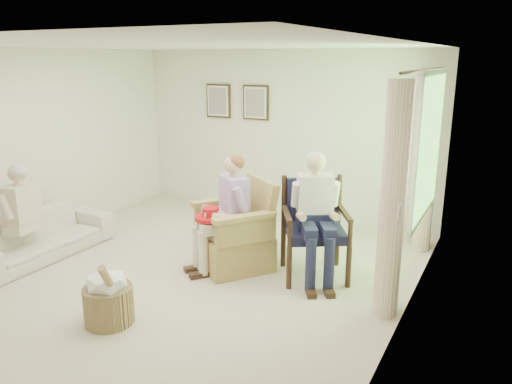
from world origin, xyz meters
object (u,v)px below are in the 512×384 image
at_px(sofa, 38,236).
at_px(hatbox, 108,297).
at_px(wood_armchair, 318,224).
at_px(person_dark, 313,207).
at_px(person_wicker, 229,206).
at_px(red_hat, 211,215).
at_px(person_sofa, 17,210).
at_px(wicker_armchair, 235,239).

relative_size(sofa, hatbox, 2.75).
height_order(wood_armchair, sofa, wood_armchair).
bearing_deg(person_dark, sofa, 166.25).
bearing_deg(sofa, person_wicker, -71.25).
relative_size(red_hat, hatbox, 0.55).
relative_size(person_wicker, person_dark, 0.95).
relative_size(person_wicker, hatbox, 1.96).
distance_m(wood_armchair, red_hat, 1.26).
height_order(wood_armchair, person_sofa, person_sofa).
height_order(wood_armchair, person_wicker, person_wicker).
distance_m(person_dark, person_sofa, 3.57).
distance_m(person_dark, red_hat, 1.20).
bearing_deg(wood_armchair, person_sofa, 172.78).
bearing_deg(person_sofa, person_wicker, 102.40).
distance_m(person_sofa, hatbox, 2.10).
xyz_separation_m(person_sofa, hatbox, (1.97, -0.57, -0.42)).
height_order(person_dark, red_hat, person_dark).
bearing_deg(wood_armchair, wicker_armchair, 163.74).
height_order(sofa, person_wicker, person_wicker).
bearing_deg(red_hat, person_dark, 17.67).
relative_size(wicker_armchair, hatbox, 1.54).
relative_size(wood_armchair, sofa, 0.58).
bearing_deg(red_hat, sofa, -163.61).
relative_size(wicker_armchair, person_dark, 0.74).
bearing_deg(hatbox, sofa, 157.51).
bearing_deg(wicker_armchair, person_wicker, -53.21).
height_order(wicker_armchair, wood_armchair, wood_armchair).
relative_size(wood_armchair, red_hat, 2.93).
distance_m(wood_armchair, person_dark, 0.31).
bearing_deg(hatbox, wicker_armchair, 77.58).
distance_m(wicker_armchair, person_dark, 1.11).
bearing_deg(sofa, wicker_armchair, -68.24).
distance_m(wicker_armchair, person_wicker, 0.48).
bearing_deg(wood_armchair, person_wicker, 171.24).
bearing_deg(wicker_armchair, red_hat, -81.13).
bearing_deg(person_dark, person_wicker, 161.43).
bearing_deg(red_hat, person_wicker, 44.44).
bearing_deg(hatbox, wood_armchair, 55.87).
xyz_separation_m(wood_armchair, hatbox, (-1.36, -2.01, -0.34)).
relative_size(person_dark, person_sofa, 1.17).
distance_m(person_dark, hatbox, 2.35).
height_order(person_sofa, hatbox, person_sofa).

